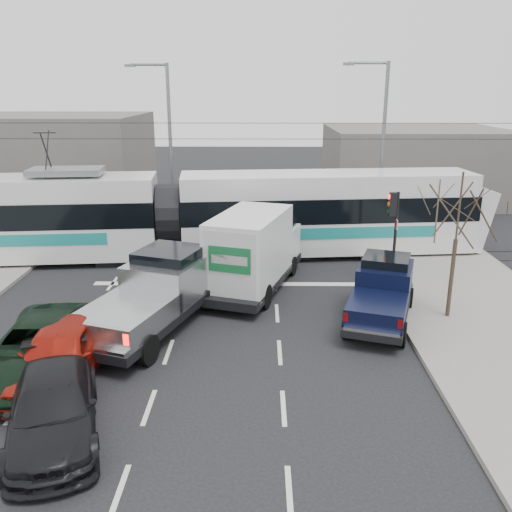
{
  "coord_description": "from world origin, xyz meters",
  "views": [
    {
      "loc": [
        1.13,
        -14.89,
        7.73
      ],
      "look_at": [
        0.94,
        4.1,
        1.8
      ],
      "focal_mm": 38.0,
      "sensor_mm": 36.0,
      "label": 1
    }
  ],
  "objects_px": {
    "traffic_signal": "(393,217)",
    "street_lamp_near": "(380,140)",
    "box_truck": "(254,252)",
    "tram": "(168,215)",
    "green_car": "(41,348)",
    "bare_tree": "(459,213)",
    "silver_pickup": "(158,291)",
    "red_car": "(62,352)",
    "street_lamp_far": "(167,136)",
    "navy_pickup": "(382,291)",
    "dark_car": "(53,407)"
  },
  "relations": [
    {
      "from": "traffic_signal",
      "to": "street_lamp_near",
      "type": "bearing_deg",
      "value": 83.59
    },
    {
      "from": "traffic_signal",
      "to": "box_truck",
      "type": "bearing_deg",
      "value": -168.75
    },
    {
      "from": "tram",
      "to": "green_car",
      "type": "distance_m",
      "value": 11.06
    },
    {
      "from": "street_lamp_near",
      "to": "bare_tree",
      "type": "bearing_deg",
      "value": -88.58
    },
    {
      "from": "traffic_signal",
      "to": "silver_pickup",
      "type": "bearing_deg",
      "value": -152.94
    },
    {
      "from": "bare_tree",
      "to": "red_car",
      "type": "relative_size",
      "value": 1.05
    },
    {
      "from": "street_lamp_near",
      "to": "green_car",
      "type": "relative_size",
      "value": 1.65
    },
    {
      "from": "bare_tree",
      "to": "street_lamp_far",
      "type": "xyz_separation_m",
      "value": [
        -11.79,
        13.5,
        1.32
      ]
    },
    {
      "from": "street_lamp_near",
      "to": "navy_pickup",
      "type": "distance_m",
      "value": 12.32
    },
    {
      "from": "bare_tree",
      "to": "silver_pickup",
      "type": "relative_size",
      "value": 0.71
    },
    {
      "from": "traffic_signal",
      "to": "dark_car",
      "type": "xyz_separation_m",
      "value": [
        -10.13,
        -10.58,
        -2.04
      ]
    },
    {
      "from": "bare_tree",
      "to": "silver_pickup",
      "type": "xyz_separation_m",
      "value": [
        -9.92,
        -0.49,
        -2.58
      ]
    },
    {
      "from": "navy_pickup",
      "to": "traffic_signal",
      "type": "bearing_deg",
      "value": 91.98
    },
    {
      "from": "red_car",
      "to": "green_car",
      "type": "bearing_deg",
      "value": 151.36
    },
    {
      "from": "navy_pickup",
      "to": "green_car",
      "type": "relative_size",
      "value": 0.97
    },
    {
      "from": "bare_tree",
      "to": "tram",
      "type": "xyz_separation_m",
      "value": [
        -10.8,
        7.08,
        -1.72
      ]
    },
    {
      "from": "street_lamp_near",
      "to": "silver_pickup",
      "type": "distance_m",
      "value": 15.87
    },
    {
      "from": "tram",
      "to": "navy_pickup",
      "type": "xyz_separation_m",
      "value": [
        8.51,
        -7.03,
        -1.04
      ]
    },
    {
      "from": "street_lamp_far",
      "to": "green_car",
      "type": "bearing_deg",
      "value": -92.9
    },
    {
      "from": "street_lamp_far",
      "to": "tram",
      "type": "distance_m",
      "value": 7.17
    },
    {
      "from": "silver_pickup",
      "to": "red_car",
      "type": "xyz_separation_m",
      "value": [
        -1.99,
        -3.63,
        -0.4
      ]
    },
    {
      "from": "street_lamp_near",
      "to": "street_lamp_far",
      "type": "relative_size",
      "value": 1.0
    },
    {
      "from": "navy_pickup",
      "to": "green_car",
      "type": "distance_m",
      "value": 11.04
    },
    {
      "from": "tram",
      "to": "green_car",
      "type": "height_order",
      "value": "tram"
    },
    {
      "from": "bare_tree",
      "to": "street_lamp_near",
      "type": "bearing_deg",
      "value": 91.42
    },
    {
      "from": "navy_pickup",
      "to": "red_car",
      "type": "height_order",
      "value": "navy_pickup"
    },
    {
      "from": "bare_tree",
      "to": "street_lamp_far",
      "type": "bearing_deg",
      "value": 131.12
    },
    {
      "from": "traffic_signal",
      "to": "red_car",
      "type": "bearing_deg",
      "value": -143.03
    },
    {
      "from": "tram",
      "to": "dark_car",
      "type": "relative_size",
      "value": 5.96
    },
    {
      "from": "traffic_signal",
      "to": "navy_pickup",
      "type": "xyz_separation_m",
      "value": [
        -1.17,
        -3.95,
        -1.7
      ]
    },
    {
      "from": "bare_tree",
      "to": "dark_car",
      "type": "height_order",
      "value": "bare_tree"
    },
    {
      "from": "street_lamp_far",
      "to": "silver_pickup",
      "type": "bearing_deg",
      "value": -82.39
    },
    {
      "from": "red_car",
      "to": "navy_pickup",
      "type": "bearing_deg",
      "value": 21.62
    },
    {
      "from": "box_truck",
      "to": "navy_pickup",
      "type": "height_order",
      "value": "box_truck"
    },
    {
      "from": "bare_tree",
      "to": "tram",
      "type": "relative_size",
      "value": 0.17
    },
    {
      "from": "traffic_signal",
      "to": "street_lamp_far",
      "type": "bearing_deg",
      "value": 138.28
    },
    {
      "from": "street_lamp_near",
      "to": "street_lamp_far",
      "type": "distance_m",
      "value": 11.67
    },
    {
      "from": "street_lamp_far",
      "to": "silver_pickup",
      "type": "xyz_separation_m",
      "value": [
        1.87,
        -13.99,
        -3.9
      ]
    },
    {
      "from": "green_car",
      "to": "red_car",
      "type": "relative_size",
      "value": 1.15
    },
    {
      "from": "dark_car",
      "to": "tram",
      "type": "bearing_deg",
      "value": 70.43
    },
    {
      "from": "tram",
      "to": "navy_pickup",
      "type": "distance_m",
      "value": 11.09
    },
    {
      "from": "silver_pickup",
      "to": "box_truck",
      "type": "xyz_separation_m",
      "value": [
        3.18,
        3.37,
        0.37
      ]
    },
    {
      "from": "green_car",
      "to": "dark_car",
      "type": "relative_size",
      "value": 1.13
    },
    {
      "from": "red_car",
      "to": "dark_car",
      "type": "height_order",
      "value": "red_car"
    },
    {
      "from": "navy_pickup",
      "to": "dark_car",
      "type": "distance_m",
      "value": 11.16
    },
    {
      "from": "traffic_signal",
      "to": "green_car",
      "type": "bearing_deg",
      "value": -146.13
    },
    {
      "from": "green_car",
      "to": "red_car",
      "type": "distance_m",
      "value": 0.84
    },
    {
      "from": "navy_pickup",
      "to": "green_car",
      "type": "bearing_deg",
      "value": -141.46
    },
    {
      "from": "traffic_signal",
      "to": "navy_pickup",
      "type": "height_order",
      "value": "traffic_signal"
    },
    {
      "from": "silver_pickup",
      "to": "red_car",
      "type": "bearing_deg",
      "value": -99.54
    }
  ]
}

